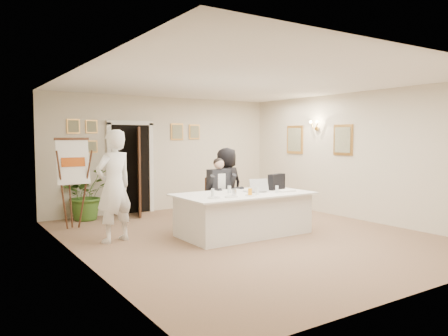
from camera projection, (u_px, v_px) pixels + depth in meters
floor at (247, 235)px, 8.04m from camera, size 7.00×7.00×0.00m
ceiling at (247, 82)px, 7.84m from camera, size 6.00×7.00×0.02m
wall_back at (164, 154)px, 10.86m from camera, size 6.00×0.10×2.80m
wall_front at (427, 173)px, 5.02m from camera, size 6.00×0.10×2.80m
wall_left at (80, 165)px, 6.30m from camera, size 0.10×7.00×2.80m
wall_right at (357, 156)px, 9.58m from camera, size 0.10×7.00×2.80m
doorway at (133, 170)px, 10.26m from camera, size 1.14×0.86×2.20m
pictures_back_wall at (134, 136)px, 10.37m from camera, size 3.40×0.06×0.80m
pictures_right_wall at (317, 140)px, 10.54m from camera, size 0.06×2.20×0.80m
wall_sconce at (315, 125)px, 10.48m from camera, size 0.20×0.30×0.24m
conference_table at (244, 213)px, 8.11m from camera, size 2.52×1.35×0.78m
seated_man at (220, 191)px, 8.92m from camera, size 0.65×0.68×1.40m
flip_chart at (72, 188)px, 8.53m from camera, size 0.62×0.39×1.76m
standing_man at (114, 186)px, 7.50m from camera, size 0.82×0.67×1.94m
standing_woman at (227, 184)px, 9.45m from camera, size 0.79×0.53×1.59m
potted_palm at (86, 194)px, 9.56m from camera, size 1.34×1.29×1.13m
laptop at (255, 184)px, 8.27m from camera, size 0.44×0.44×0.28m
laptop_bag at (277, 182)px, 8.63m from camera, size 0.46×0.24×0.31m
paper_stack at (286, 191)px, 8.32m from camera, size 0.35×0.27×0.03m
plate_left at (214, 198)px, 7.41m from camera, size 0.27×0.27×0.01m
plate_mid at (231, 197)px, 7.52m from camera, size 0.24×0.24×0.01m
plate_near at (251, 195)px, 7.71m from camera, size 0.25×0.25×0.01m
glass_a at (213, 192)px, 7.62m from camera, size 0.06×0.06×0.14m
glass_b at (257, 191)px, 7.89m from camera, size 0.08×0.08×0.14m
glass_c at (277, 189)px, 8.09m from camera, size 0.07×0.07×0.14m
glass_d at (229, 189)px, 8.08m from camera, size 0.07×0.07×0.14m
oj_glass at (250, 192)px, 7.71m from camera, size 0.09×0.09×0.13m
steel_jug at (234, 192)px, 7.77m from camera, size 0.10×0.10×0.11m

